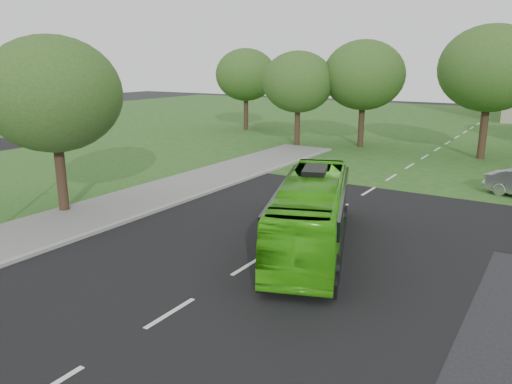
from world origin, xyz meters
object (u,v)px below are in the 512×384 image
at_px(tree_side_near, 53,94).
at_px(tree_park_b, 364,75).
at_px(bus, 311,213).
at_px(tree_park_f, 246,75).
at_px(tree_park_c, 491,69).
at_px(tree_park_a, 298,82).

bearing_deg(tree_side_near, tree_park_b, 78.89).
xyz_separation_m(tree_park_b, tree_side_near, (-4.95, -25.23, -0.37)).
height_order(tree_side_near, bus, tree_side_near).
relative_size(tree_park_f, bus, 0.85).
xyz_separation_m(tree_park_f, bus, (20.64, -27.08, -4.23)).
relative_size(tree_park_c, tree_park_f, 1.15).
distance_m(tree_park_a, bus, 23.86).
relative_size(tree_park_b, tree_park_f, 1.05).
xyz_separation_m(tree_park_c, tree_park_f, (-23.24, 4.44, -0.80)).
relative_size(tree_side_near, bus, 0.83).
bearing_deg(tree_park_f, tree_park_c, -10.81).
bearing_deg(tree_side_near, bus, 10.02).
bearing_deg(tree_park_a, tree_park_b, 28.84).
height_order(tree_park_f, tree_side_near, tree_park_f).
distance_m(tree_park_a, tree_side_near, 22.70).
xyz_separation_m(tree_park_a, bus, (11.35, -20.63, -3.90)).
height_order(tree_park_c, tree_park_f, tree_park_c).
bearing_deg(tree_park_f, tree_park_b, -15.74).
distance_m(tree_park_a, tree_park_f, 11.32).
bearing_deg(tree_park_b, tree_park_c, -3.18).
height_order(tree_park_a, tree_side_near, tree_side_near).
distance_m(tree_park_b, tree_park_f, 14.44).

